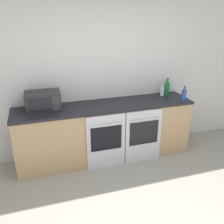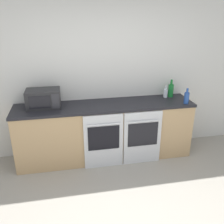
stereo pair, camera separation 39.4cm
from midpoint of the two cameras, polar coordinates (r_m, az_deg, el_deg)
The scene contains 8 objects.
wall_back at distance 4.06m, azimuth 0.30°, elevation 8.28°, with size 10.00×0.06×2.60m.
counter_back at distance 4.05m, azimuth 1.18°, elevation -4.41°, with size 2.79×0.61×0.92m.
oven_left at distance 3.77m, azimuth 1.08°, elevation -6.79°, with size 0.59×0.06×0.87m.
oven_right at distance 3.93m, azimuth 9.84°, elevation -5.86°, with size 0.59×0.06×0.87m.
microwave at distance 3.79m, azimuth -12.58°, elevation 2.98°, with size 0.50×0.33×0.27m.
bottle_green at distance 4.35m, azimuth 15.85°, elevation 4.81°, with size 0.09×0.09×0.29m.
bottle_clear at distance 4.30m, azimuth 14.73°, elevation 4.21°, with size 0.07×0.07×0.20m.
bottle_blue at distance 4.10m, azimuth 19.36°, elevation 3.08°, with size 0.08×0.08×0.25m.
Camera 2 is at (-0.59, -1.88, 2.26)m, focal length 40.00 mm.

